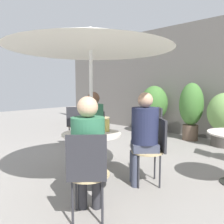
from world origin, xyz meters
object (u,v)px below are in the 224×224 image
object	(u,v)px
beer_glass_1	(88,130)
umbrella	(91,39)
bistro_chair_1	(155,145)
beer_glass_0	(78,126)
bistro_chair_4	(155,124)
seated_person_1	(144,131)
seated_person_0	(88,145)
potted_plant_0	(154,107)
potted_plant_2	(224,117)
bistro_chair_5	(99,114)
seated_person_2	(94,122)
bistro_chair_2	(94,132)
bistro_chair_3	(76,122)
beer_glass_2	(107,125)
potted_plant_1	(191,108)
cafe_table_near	(92,144)
bistro_chair_0	(87,169)

from	to	relation	value
beer_glass_1	umbrella	distance (m)	1.15
bistro_chair_1	beer_glass_0	size ratio (longest dim) A/B	6.35
bistro_chair_4	seated_person_1	bearing A→B (deg)	-15.94
seated_person_0	potted_plant_0	xyz separation A→B (m)	(-1.64, 3.91, 0.04)
potted_plant_2	beer_glass_0	bearing A→B (deg)	-105.78
bistro_chair_5	bistro_chair_4	bearing A→B (deg)	-127.14
bistro_chair_4	seated_person_2	bearing A→B (deg)	-50.54
bistro_chair_2	bistro_chair_3	size ratio (longest dim) A/B	1.00
seated_person_1	beer_glass_2	size ratio (longest dim) A/B	7.24
bistro_chair_3	seated_person_1	xyz separation A→B (m)	(2.17, -0.57, 0.20)
potted_plant_1	umbrella	size ratio (longest dim) A/B	0.68
seated_person_2	umbrella	world-z (taller)	umbrella
bistro_chair_3	beer_glass_1	size ratio (longest dim) A/B	5.11
seated_person_0	beer_glass_2	size ratio (longest dim) A/B	7.11
bistro_chair_5	potted_plant_1	xyz separation A→B (m)	(2.27, 0.97, 0.27)
bistro_chair_4	bistro_chair_5	distance (m)	2.11
potted_plant_0	umbrella	bearing A→B (deg)	-71.35
bistro_chair_2	bistro_chair_1	bearing A→B (deg)	-45.00
cafe_table_near	beer_glass_1	world-z (taller)	beer_glass_1
bistro_chair_4	beer_glass_0	bearing A→B (deg)	-41.26
bistro_chair_2	beer_glass_2	xyz separation A→B (m)	(0.66, -0.37, 0.25)
bistro_chair_4	beer_glass_1	bearing A→B (deg)	-31.63
bistro_chair_4	bistro_chair_5	world-z (taller)	same
seated_person_2	cafe_table_near	bearing A→B (deg)	-90.00
bistro_chair_3	beer_glass_1	world-z (taller)	bistro_chair_3
beer_glass_1	beer_glass_2	size ratio (longest dim) A/B	1.02
cafe_table_near	potted_plant_0	distance (m)	3.62
seated_person_0	potted_plant_0	distance (m)	4.25
bistro_chair_4	beer_glass_2	distance (m)	1.85
cafe_table_near	bistro_chair_4	bearing A→B (deg)	97.48
bistro_chair_2	beer_glass_1	distance (m)	1.11
seated_person_1	bistro_chair_4	bearing A→B (deg)	161.32
bistro_chair_4	umbrella	world-z (taller)	umbrella
seated_person_1	beer_glass_0	size ratio (longest dim) A/B	8.86
seated_person_0	seated_person_2	size ratio (longest dim) A/B	0.99
bistro_chair_1	bistro_chair_3	distance (m)	2.32
bistro_chair_0	beer_glass_2	size ratio (longest dim) A/B	5.19
cafe_table_near	seated_person_1	bearing A→B (deg)	44.93
bistro_chair_2	seated_person_1	xyz separation A→B (m)	(1.09, -0.11, 0.20)
bistro_chair_0	bistro_chair_1	xyz separation A→B (m)	(0.00, 1.19, 0.00)
beer_glass_2	beer_glass_0	bearing A→B (deg)	-139.28
bistro_chair_1	bistro_chair_0	bearing A→B (deg)	-45.00
beer_glass_0	beer_glass_2	world-z (taller)	beer_glass_2
bistro_chair_0	potted_plant_0	world-z (taller)	potted_plant_0
beer_glass_1	potted_plant_0	size ratio (longest dim) A/B	0.13
beer_glass_2	seated_person_2	bearing A→B (deg)	154.47
bistro_chair_0	seated_person_1	distance (m)	1.11
cafe_table_near	beer_glass_0	xyz separation A→B (m)	(-0.23, -0.03, 0.22)
seated_person_2	potted_plant_2	size ratio (longest dim) A/B	1.04
bistro_chair_4	umbrella	size ratio (longest dim) A/B	0.43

